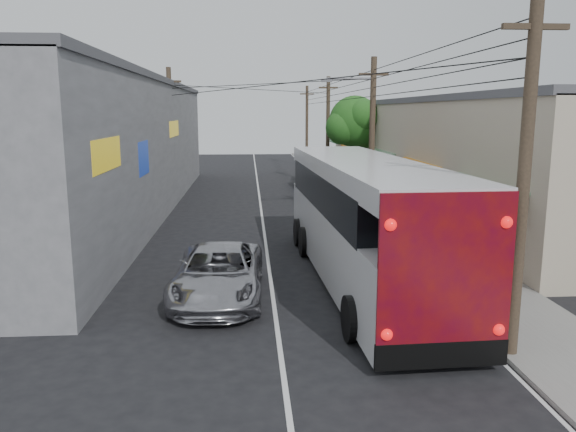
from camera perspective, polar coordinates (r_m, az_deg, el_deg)
name	(u,v)px	position (r m, az deg, el deg)	size (l,w,h in m)	color
ground	(277,330)	(14.65, -1.10, -11.47)	(120.00, 120.00, 0.00)	black
sidewalk	(366,201)	(34.75, 7.95, 1.48)	(3.00, 80.00, 0.12)	slate
building_right	(430,148)	(37.50, 14.21, 6.67)	(7.09, 40.00, 6.25)	#B4A38F
building_left	(106,146)	(32.56, -18.05, 6.82)	(7.20, 36.00, 7.25)	gray
utility_poles	(311,135)	(34.13, 2.40, 8.27)	(11.80, 45.28, 8.00)	#473828
street_tree	(355,123)	(40.30, 6.86, 9.33)	(4.40, 4.00, 6.60)	#3F2B19
coach_bus	(363,219)	(18.38, 7.58, -0.27)	(3.64, 13.96, 3.99)	silver
jeepney	(218,273)	(16.84, -7.08, -5.80)	(2.56, 5.55, 1.54)	#AFAEB5
parked_suv	(343,194)	(31.58, 5.64, 2.21)	(2.61, 6.41, 1.86)	#A5A5AE
parked_car_mid	(313,181)	(39.21, 2.57, 3.61)	(1.76, 4.38, 1.49)	#27272C
parked_car_far	(310,177)	(41.08, 2.26, 3.97)	(1.64, 4.71, 1.55)	black
pedestrian_near	(405,203)	(29.13, 11.84, 1.34)	(0.59, 0.39, 1.62)	#BF6591
pedestrian_far	(430,214)	(26.54, 14.21, 0.22)	(0.73, 0.57, 1.51)	#93A2D6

